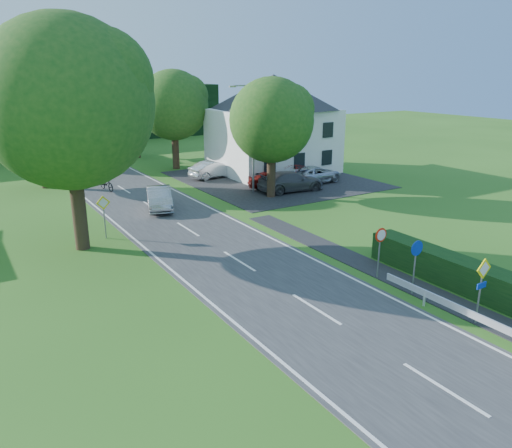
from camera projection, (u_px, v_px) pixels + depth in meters
road at (220, 249)px, 25.97m from camera, size 7.00×80.00×0.04m
parking_pad at (273, 179)px, 42.57m from camera, size 14.00×16.00×0.04m
line_edge_left at (161, 261)px, 24.32m from camera, size 0.12×80.00×0.01m
line_edge_right at (272, 238)px, 27.60m from camera, size 0.12×80.00×0.01m
line_centre at (220, 249)px, 25.96m from camera, size 0.12×80.00×0.01m
tree_main at (71, 137)px, 24.47m from camera, size 9.40×9.40×11.64m
tree_left_far at (40, 133)px, 38.40m from camera, size 7.00×7.00×8.58m
tree_right_far at (174, 120)px, 46.00m from camera, size 7.40×7.40×9.09m
tree_left_back at (24, 123)px, 48.46m from camera, size 6.60×6.60×8.07m
tree_right_back at (135, 122)px, 52.21m from camera, size 6.20×6.20×7.56m
tree_right_mid at (272, 139)px, 35.48m from camera, size 7.00×7.00×8.58m
treeline_right at (110, 113)px, 66.28m from camera, size 30.00×5.00×7.00m
house_white at (273, 123)px, 44.71m from camera, size 10.60×8.40×8.60m
streetlight at (252, 134)px, 36.83m from camera, size 2.03×0.18×8.00m
sign_priority_right at (482, 279)px, 17.86m from camera, size 0.78×0.09×2.59m
sign_roundabout at (416, 257)px, 20.34m from camera, size 0.64×0.08×2.37m
sign_speed_limit at (380, 241)px, 21.92m from camera, size 0.64×0.11×2.37m
sign_priority_left at (104, 209)px, 27.23m from camera, size 0.78×0.09×2.44m
moving_car at (159, 198)px, 33.33m from camera, size 2.83×4.68×1.46m
motorcycle at (107, 184)px, 38.44m from camera, size 1.06×2.15×1.08m
parked_car_red at (273, 180)px, 39.14m from camera, size 4.23×2.83×1.34m
parked_car_silver_a at (214, 169)px, 42.95m from camera, size 4.55×2.13×1.44m
parked_car_grey at (291, 181)px, 38.23m from camera, size 5.42×2.61×1.52m
parked_car_silver_b at (314, 174)px, 40.99m from camera, size 5.32×3.04×1.40m
parasol at (296, 176)px, 39.38m from camera, size 2.70×2.72×1.86m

